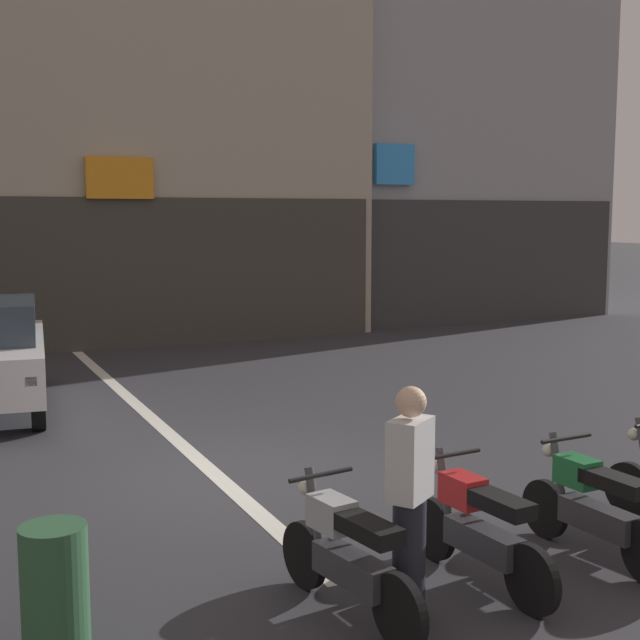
# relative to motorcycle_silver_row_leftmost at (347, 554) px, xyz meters

# --- Properties ---
(ground_plane) EXTENTS (120.00, 120.00, 0.00)m
(ground_plane) POSITION_rel_motorcycle_silver_row_leftmost_xyz_m (0.17, 3.47, -0.46)
(ground_plane) COLOR #333338
(lane_centre_line) EXTENTS (0.20, 18.00, 0.01)m
(lane_centre_line) POSITION_rel_motorcycle_silver_row_leftmost_xyz_m (0.17, 9.47, -0.45)
(lane_centre_line) COLOR silver
(lane_centre_line) RESTS_ON ground
(building_mid_block) EXTENTS (10.08, 8.25, 14.88)m
(building_mid_block) POSITION_rel_motorcycle_silver_row_leftmost_xyz_m (2.09, 17.03, 6.97)
(building_mid_block) COLOR #B2A893
(building_mid_block) RESTS_ON ground
(building_far_right) EXTENTS (9.73, 7.26, 10.19)m
(building_far_right) POSITION_rel_motorcycle_silver_row_leftmost_xyz_m (10.21, 17.03, 4.62)
(building_far_right) COLOR #9E9EA3
(building_far_right) RESTS_ON ground
(motorcycle_silver_row_leftmost) EXTENTS (0.55, 1.66, 0.98)m
(motorcycle_silver_row_leftmost) POSITION_rel_motorcycle_silver_row_leftmost_xyz_m (0.00, 0.00, 0.00)
(motorcycle_silver_row_leftmost) COLOR black
(motorcycle_silver_row_leftmost) RESTS_ON ground
(motorcycle_red_row_left_mid) EXTENTS (0.55, 1.67, 0.98)m
(motorcycle_red_row_left_mid) POSITION_rel_motorcycle_silver_row_leftmost_xyz_m (1.15, 0.05, 0.00)
(motorcycle_red_row_left_mid) COLOR black
(motorcycle_red_row_left_mid) RESTS_ON ground
(motorcycle_green_row_centre) EXTENTS (0.55, 1.67, 0.98)m
(motorcycle_green_row_centre) POSITION_rel_motorcycle_silver_row_leftmost_xyz_m (2.31, 0.06, 0.00)
(motorcycle_green_row_centre) COLOR black
(motorcycle_green_row_centre) RESTS_ON ground
(person_by_motorcycles) EXTENTS (0.42, 0.39, 1.67)m
(person_by_motorcycles) POSITION_rel_motorcycle_silver_row_leftmost_xyz_m (0.40, -0.18, 0.40)
(person_by_motorcycles) COLOR #23232D
(person_by_motorcycles) RESTS_ON ground
(trash_bin) EXTENTS (0.44, 0.44, 0.85)m
(trash_bin) POSITION_rel_motorcycle_silver_row_leftmost_xyz_m (-1.96, 0.36, -0.03)
(trash_bin) COLOR #2D5938
(trash_bin) RESTS_ON ground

